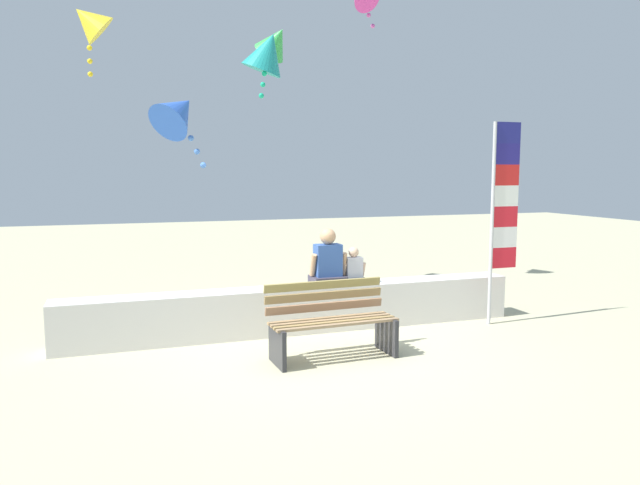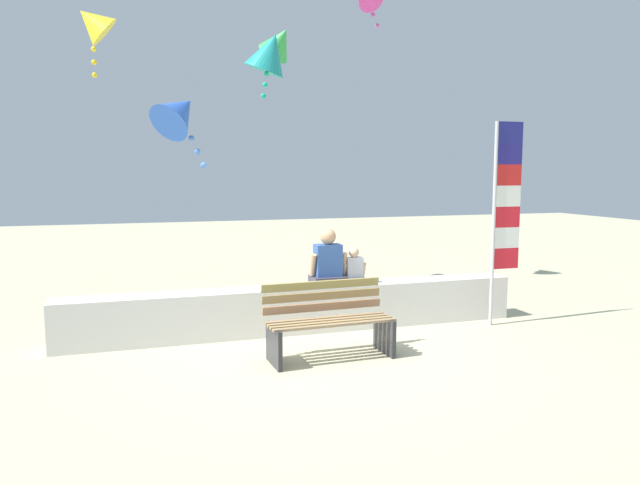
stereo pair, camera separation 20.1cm
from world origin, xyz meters
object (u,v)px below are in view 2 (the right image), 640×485
park_bench (329,323)px  kite_teal (270,53)px  person_adult (328,263)px  kite_yellow (93,22)px  kite_green (279,42)px  person_child (354,269)px  flag_banner (503,206)px  kite_blue (180,112)px

park_bench → kite_teal: (-0.01, 2.95, 3.66)m
person_adult → kite_yellow: 5.06m
person_adult → kite_green: (0.05, 2.92, 3.57)m
park_bench → person_child: (0.78, 1.22, 0.42)m
kite_teal → person_child: bearing=-65.4°
park_bench → flag_banner: (2.84, 0.71, 1.30)m
person_adult → kite_yellow: bearing=145.8°
person_child → kite_yellow: 5.37m
flag_banner → kite_teal: size_ratio=2.50×
person_child → kite_teal: kite_teal is taller
kite_yellow → kite_blue: bearing=-51.8°
kite_green → person_child: bearing=-83.5°
flag_banner → kite_blue: kite_blue is taller
person_child → park_bench: bearing=-122.5°
kite_teal → kite_blue: (-1.50, -1.10, -1.07)m
person_adult → flag_banner: size_ratio=0.27×
flag_banner → kite_yellow: bearing=154.8°
person_adult → kite_teal: (-0.41, 1.73, 3.13)m
kite_teal → kite_blue: kite_teal is taller
kite_yellow → kite_teal: 2.67m
park_bench → person_adult: 1.39m
flag_banner → kite_yellow: kite_yellow is taller
person_adult → flag_banner: flag_banner is taller
park_bench → kite_green: 5.85m
kite_green → kite_yellow: bearing=-164.4°
kite_yellow → kite_teal: (2.63, -0.34, -0.35)m
kite_blue → kite_yellow: bearing=128.2°
person_adult → person_child: (0.39, 0.00, -0.11)m
person_child → kite_teal: size_ratio=0.45×
person_child → kite_green: size_ratio=0.54×
kite_yellow → person_child: bearing=-31.1°
flag_banner → kite_green: 5.04m
kite_yellow → park_bench: bearing=-51.2°
person_child → kite_teal: 3.75m
person_child → kite_green: 4.71m
person_adult → kite_teal: kite_teal is taller
kite_teal → kite_green: size_ratio=1.20×
kite_green → flag_banner: bearing=-55.2°
person_adult → kite_green: kite_green is taller
kite_green → person_adult: bearing=-91.0°
kite_green → park_bench: bearing=-96.1°
person_child → flag_banner: (2.06, -0.52, 0.88)m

